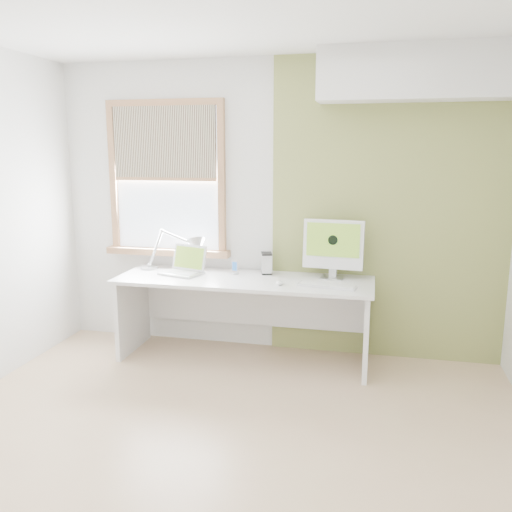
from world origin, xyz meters
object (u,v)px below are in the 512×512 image
(desk_lamp, at_px, (188,249))
(external_drive, at_px, (267,263))
(desk, at_px, (246,298))
(laptop, at_px, (185,267))
(imac, at_px, (333,246))

(desk_lamp, xyz_separation_m, external_drive, (0.73, 0.04, -0.10))
(desk, distance_m, laptop, 0.62)
(desk_lamp, xyz_separation_m, laptop, (0.01, -0.12, -0.14))
(desk, height_order, imac, imac)
(desk, bearing_deg, desk_lamp, 167.04)
(desk, xyz_separation_m, imac, (0.74, 0.13, 0.48))
(imac, bearing_deg, external_drive, 175.72)
(laptop, distance_m, external_drive, 0.73)
(external_drive, relative_size, imac, 0.36)
(desk, height_order, laptop, laptop)
(desk, relative_size, desk_lamp, 3.25)
(desk_lamp, relative_size, imac, 1.30)
(desk, relative_size, external_drive, 11.80)
(desk_lamp, height_order, external_drive, desk_lamp)
(desk_lamp, xyz_separation_m, imac, (1.32, -0.00, 0.09))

